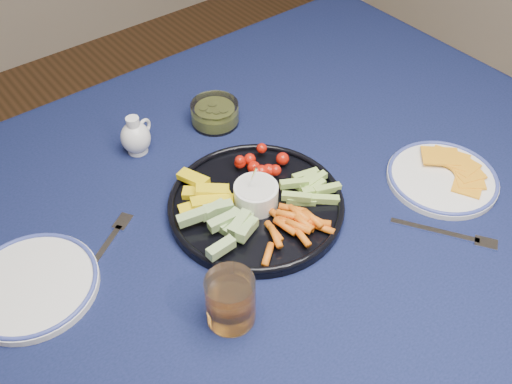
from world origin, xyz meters
TOP-DOWN VIEW (x-y plane):
  - dining_table at (0.00, 0.00)m, footprint 1.67×1.07m
  - crudite_platter at (0.08, -0.01)m, footprint 0.32×0.32m
  - creamer_pitcher at (-0.00, 0.26)m, footprint 0.08×0.06m
  - pickle_bowl at (0.18, 0.24)m, footprint 0.10×0.10m
  - cheese_plate at (0.42, -0.18)m, footprint 0.21×0.21m
  - juice_tumbler at (-0.09, -0.17)m, footprint 0.08×0.08m
  - fork_left at (-0.17, 0.08)m, footprint 0.17×0.11m
  - fork_right at (0.32, -0.28)m, footprint 0.12×0.16m
  - side_plate_extra at (-0.31, 0.07)m, footprint 0.21×0.21m

SIDE VIEW (x-z plane):
  - dining_table at x=0.00m, z-range 0.29..1.03m
  - fork_right at x=0.32m, z-range 0.75..0.75m
  - fork_left at x=-0.17m, z-range 0.75..0.75m
  - side_plate_extra at x=-0.31m, z-range 0.75..0.76m
  - cheese_plate at x=0.42m, z-range 0.74..0.77m
  - crudite_platter at x=0.08m, z-range 0.71..0.82m
  - pickle_bowl at x=0.18m, z-range 0.74..0.79m
  - creamer_pitcher at x=0.00m, z-range 0.74..0.82m
  - juice_tumbler at x=-0.09m, z-range 0.74..0.83m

